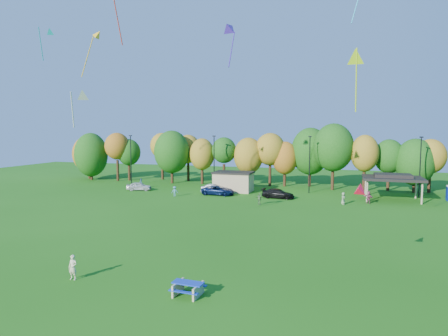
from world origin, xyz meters
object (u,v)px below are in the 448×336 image
(kite_flyer, at_px, (73,267))
(car_d, at_px, (278,194))
(picnic_table, at_px, (188,288))
(car_b, at_px, (215,189))
(car_a, at_px, (139,186))
(car_c, at_px, (218,190))

(kite_flyer, bearing_deg, car_d, 76.17)
(picnic_table, xyz_separation_m, car_b, (-10.65, 37.35, 0.26))
(car_a, relative_size, car_c, 0.80)
(picnic_table, bearing_deg, car_d, 94.01)
(kite_flyer, bearing_deg, picnic_table, -2.02)
(kite_flyer, distance_m, car_a, 39.89)
(car_a, distance_m, car_d, 23.43)
(kite_flyer, height_order, car_a, kite_flyer)
(picnic_table, bearing_deg, car_c, 108.42)
(car_a, height_order, car_d, car_a)
(picnic_table, distance_m, car_d, 36.08)
(picnic_table, distance_m, car_c, 37.59)
(picnic_table, xyz_separation_m, car_d, (-0.42, 36.08, 0.21))
(picnic_table, height_order, car_d, car_d)
(kite_flyer, bearing_deg, car_a, 111.44)
(picnic_table, relative_size, car_d, 0.42)
(car_a, bearing_deg, car_d, -107.77)
(car_c, relative_size, car_d, 1.07)
(kite_flyer, xyz_separation_m, car_b, (-2.24, 37.25, -0.11))
(car_a, xyz_separation_m, car_b, (13.19, 0.46, 0.04))
(car_c, bearing_deg, car_b, 42.21)
(car_a, xyz_separation_m, car_d, (23.42, -0.81, -0.00))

